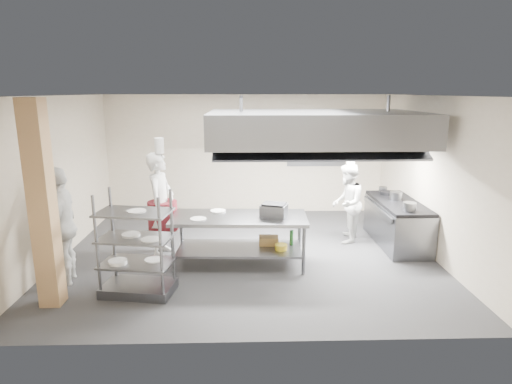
{
  "coord_description": "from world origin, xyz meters",
  "views": [
    {
      "loc": [
        -0.06,
        -7.8,
        3.08
      ],
      "look_at": [
        0.17,
        0.2,
        1.19
      ],
      "focal_mm": 30.0,
      "sensor_mm": 36.0,
      "label": 1
    }
  ],
  "objects_px": {
    "chef_plating": "(62,226)",
    "stockpot": "(396,196)",
    "griddle": "(274,211)",
    "cooking_range": "(397,224)",
    "chef_line": "(347,203)",
    "pass_rack": "(136,244)",
    "island": "(239,240)",
    "chef_head": "(161,204)"
  },
  "relations": [
    {
      "from": "chef_plating",
      "to": "stockpot",
      "type": "distance_m",
      "value": 6.3
    },
    {
      "from": "griddle",
      "to": "stockpot",
      "type": "relative_size",
      "value": 1.8
    },
    {
      "from": "cooking_range",
      "to": "chef_line",
      "type": "relative_size",
      "value": 1.21
    },
    {
      "from": "chef_plating",
      "to": "pass_rack",
      "type": "bearing_deg",
      "value": 61.94
    },
    {
      "from": "island",
      "to": "chef_line",
      "type": "height_order",
      "value": "chef_line"
    },
    {
      "from": "chef_line",
      "to": "griddle",
      "type": "relative_size",
      "value": 3.72
    },
    {
      "from": "island",
      "to": "pass_rack",
      "type": "bearing_deg",
      "value": -142.66
    },
    {
      "from": "chef_plating",
      "to": "griddle",
      "type": "xyz_separation_m",
      "value": [
        3.47,
        0.59,
        0.06
      ]
    },
    {
      "from": "cooking_range",
      "to": "griddle",
      "type": "relative_size",
      "value": 4.51
    },
    {
      "from": "chef_plating",
      "to": "stockpot",
      "type": "height_order",
      "value": "chef_plating"
    },
    {
      "from": "pass_rack",
      "to": "cooking_range",
      "type": "relative_size",
      "value": 0.81
    },
    {
      "from": "pass_rack",
      "to": "stockpot",
      "type": "distance_m",
      "value": 5.26
    },
    {
      "from": "stockpot",
      "to": "chef_head",
      "type": "bearing_deg",
      "value": -173.18
    },
    {
      "from": "cooking_range",
      "to": "chef_line",
      "type": "height_order",
      "value": "chef_line"
    },
    {
      "from": "chef_line",
      "to": "stockpot",
      "type": "xyz_separation_m",
      "value": [
        0.99,
        -0.06,
        0.16
      ]
    },
    {
      "from": "pass_rack",
      "to": "chef_head",
      "type": "bearing_deg",
      "value": 96.07
    },
    {
      "from": "island",
      "to": "stockpot",
      "type": "xyz_separation_m",
      "value": [
        3.2,
        1.11,
        0.53
      ]
    },
    {
      "from": "cooking_range",
      "to": "chef_plating",
      "type": "xyz_separation_m",
      "value": [
        -6.08,
        -1.62,
        0.54
      ]
    },
    {
      "from": "chef_head",
      "to": "griddle",
      "type": "bearing_deg",
      "value": -94.7
    },
    {
      "from": "cooking_range",
      "to": "griddle",
      "type": "xyz_separation_m",
      "value": [
        -2.61,
        -1.03,
        0.6
      ]
    },
    {
      "from": "chef_line",
      "to": "griddle",
      "type": "bearing_deg",
      "value": -34.05
    },
    {
      "from": "chef_head",
      "to": "chef_plating",
      "type": "height_order",
      "value": "chef_head"
    },
    {
      "from": "pass_rack",
      "to": "cooking_range",
      "type": "distance_m",
      "value": 5.24
    },
    {
      "from": "chef_line",
      "to": "chef_plating",
      "type": "relative_size",
      "value": 0.86
    },
    {
      "from": "chef_line",
      "to": "pass_rack",
      "type": "bearing_deg",
      "value": -40.01
    },
    {
      "from": "cooking_range",
      "to": "griddle",
      "type": "bearing_deg",
      "value": -158.44
    },
    {
      "from": "chef_head",
      "to": "stockpot",
      "type": "xyz_separation_m",
      "value": [
        4.68,
        0.56,
        -0.01
      ]
    },
    {
      "from": "cooking_range",
      "to": "chef_line",
      "type": "distance_m",
      "value": 1.1
    },
    {
      "from": "chef_line",
      "to": "stockpot",
      "type": "relative_size",
      "value": 6.69
    },
    {
      "from": "island",
      "to": "chef_head",
      "type": "bearing_deg",
      "value": 162.0
    },
    {
      "from": "griddle",
      "to": "chef_line",
      "type": "bearing_deg",
      "value": 55.49
    },
    {
      "from": "chef_line",
      "to": "chef_plating",
      "type": "height_order",
      "value": "chef_plating"
    },
    {
      "from": "griddle",
      "to": "chef_plating",
      "type": "bearing_deg",
      "value": -151.67
    },
    {
      "from": "chef_head",
      "to": "griddle",
      "type": "relative_size",
      "value": 4.47
    },
    {
      "from": "pass_rack",
      "to": "cooking_range",
      "type": "height_order",
      "value": "pass_rack"
    },
    {
      "from": "chef_line",
      "to": "stockpot",
      "type": "bearing_deg",
      "value": 105.78
    },
    {
      "from": "cooking_range",
      "to": "stockpot",
      "type": "distance_m",
      "value": 0.58
    },
    {
      "from": "cooking_range",
      "to": "stockpot",
      "type": "relative_size",
      "value": 8.11
    },
    {
      "from": "island",
      "to": "chef_plating",
      "type": "relative_size",
      "value": 1.25
    },
    {
      "from": "pass_rack",
      "to": "chef_plating",
      "type": "relative_size",
      "value": 0.84
    },
    {
      "from": "pass_rack",
      "to": "stockpot",
      "type": "relative_size",
      "value": 6.59
    },
    {
      "from": "island",
      "to": "griddle",
      "type": "height_order",
      "value": "griddle"
    }
  ]
}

